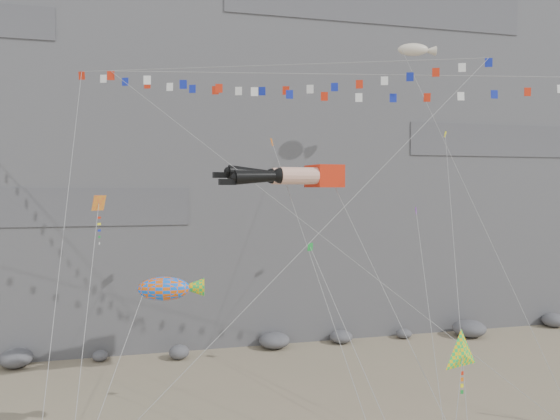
% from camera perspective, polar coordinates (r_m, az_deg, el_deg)
% --- Properties ---
extents(cliff, '(80.00, 28.00, 50.00)m').
position_cam_1_polar(cliff, '(61.24, -4.08, 13.13)').
color(cliff, slate).
rests_on(cliff, ground).
extents(talus_boulders, '(60.00, 3.00, 1.20)m').
position_cam_1_polar(talus_boulders, '(47.27, -0.60, -13.52)').
color(talus_boulders, '#5D5D62').
rests_on(talus_boulders, ground).
extents(legs_kite, '(9.61, 15.66, 20.27)m').
position_cam_1_polar(legs_kite, '(34.40, 1.29, 3.57)').
color(legs_kite, red).
rests_on(legs_kite, ground).
extents(flag_banner_upper, '(25.47, 17.84, 28.02)m').
position_cam_1_polar(flag_banner_upper, '(36.98, -0.66, 14.85)').
color(flag_banner_upper, red).
rests_on(flag_banner_upper, ground).
extents(flag_banner_lower, '(32.87, 11.18, 23.68)m').
position_cam_1_polar(flag_banner_lower, '(36.49, 10.04, 13.72)').
color(flag_banner_lower, red).
rests_on(flag_banner_lower, ground).
extents(harlequin_kite, '(1.96, 8.46, 14.74)m').
position_cam_1_polar(harlequin_kite, '(30.23, -18.41, 0.60)').
color(harlequin_kite, red).
rests_on(harlequin_kite, ground).
extents(fish_windsock, '(6.41, 6.35, 10.89)m').
position_cam_1_polar(fish_windsock, '(28.44, -12.06, -8.07)').
color(fish_windsock, '#E7590B').
rests_on(fish_windsock, ground).
extents(delta_kite, '(3.78, 3.42, 7.22)m').
position_cam_1_polar(delta_kite, '(28.56, 18.54, -14.15)').
color(delta_kite, yellow).
rests_on(delta_kite, ground).
extents(blimp_windsock, '(4.56, 15.46, 28.37)m').
position_cam_1_polar(blimp_windsock, '(45.57, 13.77, 15.87)').
color(blimp_windsock, beige).
rests_on(blimp_windsock, ground).
extents(small_kite_a, '(2.14, 16.51, 23.01)m').
position_cam_1_polar(small_kite_a, '(37.63, -0.69, 6.65)').
color(small_kite_a, orange).
rests_on(small_kite_a, ground).
extents(small_kite_b, '(5.52, 13.09, 17.90)m').
position_cam_1_polar(small_kite_b, '(38.18, 14.07, -0.44)').
color(small_kite_b, purple).
rests_on(small_kite_b, ground).
extents(small_kite_c, '(2.62, 9.86, 13.93)m').
position_cam_1_polar(small_kite_c, '(30.19, 3.40, -4.40)').
color(small_kite_c, '#169230').
rests_on(small_kite_c, ground).
extents(small_kite_d, '(7.86, 15.17, 23.87)m').
position_cam_1_polar(small_kite_d, '(41.89, 16.94, 6.78)').
color(small_kite_d, '#FCF515').
rests_on(small_kite_d, ground).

